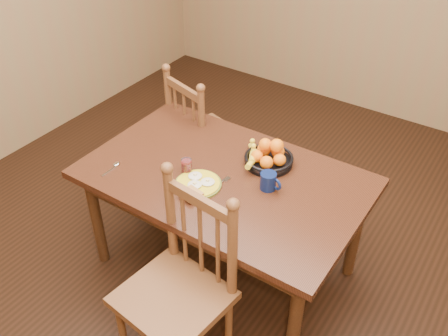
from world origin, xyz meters
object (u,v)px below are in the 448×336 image
Objects in this scene: chair_far at (204,137)px; breakfast_plate at (198,184)px; dining_table at (224,187)px; chair_near at (179,289)px; fruit_bowl at (268,156)px; coffee_mug at (269,181)px.

chair_far reaches higher than breakfast_plate.
chair_near is (0.18, -0.66, -0.14)m from dining_table.
chair_far is 0.92m from breakfast_plate.
chair_far is at bearing 134.77° from dining_table.
fruit_bowl is (0.15, 0.24, 0.14)m from dining_table.
fruit_bowl is (0.71, -0.33, 0.30)m from chair_far.
breakfast_plate is 0.46m from fruit_bowl.
coffee_mug is (0.34, 0.20, 0.04)m from breakfast_plate.
chair_far is at bearing 127.28° from chair_near.
breakfast_plate is (-0.07, -0.16, 0.10)m from dining_table.
dining_table is at bearing 111.17° from chair_near.
dining_table is 5.39× the size of breakfast_plate.
chair_far is 1.43m from chair_near.
chair_near is at bearing -88.34° from fruit_bowl.
fruit_bowl is at bearing 121.28° from coffee_mug.
dining_table is at bearing 150.72° from chair_far.
chair_far is 0.94× the size of chair_near.
chair_far reaches higher than dining_table.
chair_far reaches higher than coffee_mug.
chair_near reaches higher than coffee_mug.
coffee_mug is (0.10, 0.69, 0.27)m from chair_near.
dining_table is 0.31m from coffee_mug.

